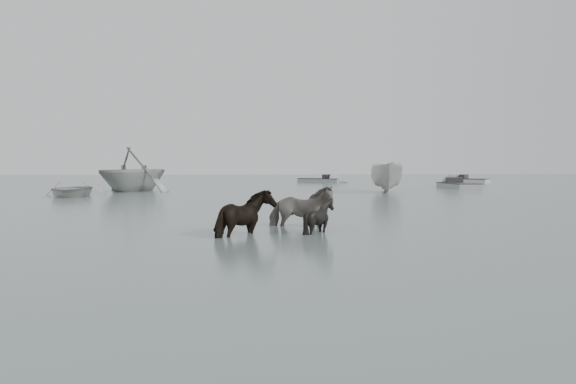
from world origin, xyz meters
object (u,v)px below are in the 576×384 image
object	(u,v)px
rowboat_lead	(71,188)
pony_pinto	(301,199)
pony_dark	(246,205)
pony_black	(319,210)

from	to	relation	value
rowboat_lead	pony_pinto	bearing A→B (deg)	-60.47
pony_pinto	pony_dark	bearing A→B (deg)	147.17
pony_pinto	rowboat_lead	xyz separation A→B (m)	(-10.76, 15.28, -0.31)
pony_pinto	pony_black	bearing A→B (deg)	-156.81
pony_dark	pony_pinto	bearing A→B (deg)	-26.42
pony_dark	rowboat_lead	distance (m)	19.35
pony_pinto	pony_dark	xyz separation A→B (m)	(-1.53, -1.72, -0.02)
pony_pinto	pony_dark	world-z (taller)	pony_pinto
pony_pinto	rowboat_lead	distance (m)	18.70
pony_pinto	pony_black	size ratio (longest dim) A/B	1.55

